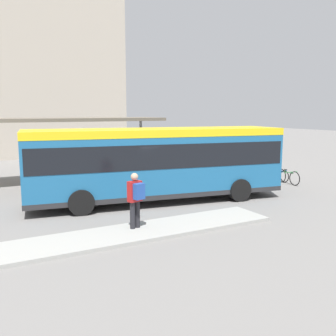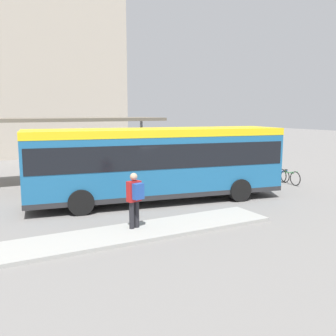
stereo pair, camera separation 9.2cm
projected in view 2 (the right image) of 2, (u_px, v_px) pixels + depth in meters
ground_plane at (157, 201)px, 16.26m from camera, size 120.00×120.00×0.00m
curb_island at (136, 232)px, 11.83m from camera, size 9.49×1.80×0.12m
city_bus at (157, 159)px, 15.99m from camera, size 11.14×4.25×3.14m
pedestrian_waiting at (135, 197)px, 11.91m from camera, size 0.49×0.53×1.80m
bicycle_green at (288, 177)px, 20.04m from camera, size 0.48×1.79×0.77m
bicycle_blue at (279, 175)px, 20.90m from camera, size 0.48×1.58×0.68m
bicycle_white at (266, 173)px, 21.57m from camera, size 0.48×1.60×0.70m
station_shelter at (55, 120)px, 20.13m from camera, size 11.95×3.18×3.51m
potted_planter_near_shelter at (39, 179)px, 17.54m from camera, size 0.82×0.82×1.35m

